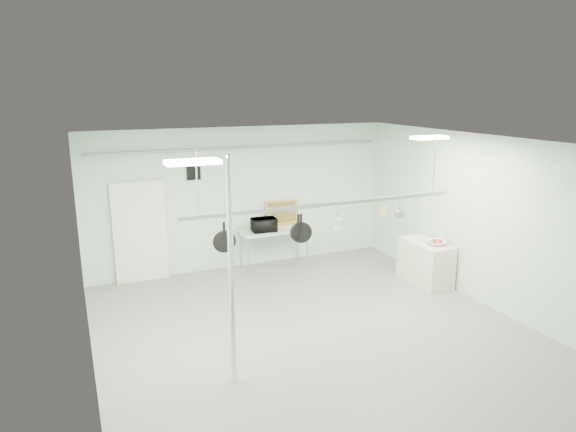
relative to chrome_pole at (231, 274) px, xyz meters
name	(u,v)px	position (x,y,z in m)	size (l,w,h in m)	color
floor	(322,339)	(1.70, 0.60, -1.60)	(8.00, 8.00, 0.00)	gray
ceiling	(326,145)	(1.70, 0.60, 1.59)	(7.00, 8.00, 0.02)	silver
back_wall	(243,198)	(1.70, 4.59, 0.00)	(7.00, 0.02, 3.20)	#B1D4C4
right_wall	(493,224)	(5.19, 0.60, 0.00)	(0.02, 8.00, 3.20)	#B1D4C4
door	(140,233)	(-0.60, 4.54, -0.55)	(1.10, 0.10, 2.20)	silver
wall_vent	(194,173)	(0.60, 4.57, 0.65)	(0.30, 0.04, 0.30)	black
conduit_pipe	(243,148)	(1.70, 4.50, 1.15)	(0.07, 0.07, 6.60)	gray
chrome_pole	(231,274)	(0.00, 0.00, 0.00)	(0.08, 0.08, 3.20)	silver
prep_table	(274,232)	(2.30, 4.20, -0.77)	(1.60, 0.70, 0.91)	#A2BFAE
side_cabinet	(425,263)	(4.85, 2.00, -1.15)	(0.60, 1.20, 0.90)	beige
pot_rack	(327,203)	(1.90, 0.90, 0.63)	(4.80, 0.06, 1.00)	#B7B7BC
light_panel_left	(193,162)	(-0.50, -0.20, 1.56)	(0.65, 0.30, 0.05)	white
light_panel_right	(430,138)	(4.10, 1.20, 1.56)	(0.65, 0.30, 0.05)	white
microwave	(264,225)	(2.03, 4.12, -0.55)	(0.54, 0.37, 0.30)	black
coffee_canister	(274,226)	(2.26, 4.12, -0.59)	(0.14, 0.14, 0.20)	silver
painting_large	(282,213)	(2.62, 4.50, -0.41)	(0.78, 0.05, 0.58)	#E8923E
painting_small	(291,218)	(2.86, 4.50, -0.57)	(0.30, 0.04, 0.25)	black
fruit_bowl	(436,243)	(4.90, 1.76, -0.65)	(0.40, 0.40, 0.10)	silver
skillet_left	(224,237)	(0.18, 0.90, 0.25)	(0.35, 0.06, 0.46)	black
skillet_mid	(301,229)	(1.44, 0.90, 0.24)	(0.35, 0.06, 0.49)	black
skillet_right	(298,225)	(1.39, 0.90, 0.30)	(0.26, 0.06, 0.37)	black
whisk	(337,220)	(2.10, 0.90, 0.31)	(0.20, 0.20, 0.35)	#B1B1B6
grater	(383,211)	(2.98, 0.90, 0.38)	(0.08, 0.02, 0.20)	gold
saucepan	(399,211)	(3.32, 0.90, 0.36)	(0.14, 0.09, 0.25)	#A8A7AC
fruit_cluster	(436,241)	(4.90, 1.76, -0.61)	(0.24, 0.24, 0.09)	maroon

